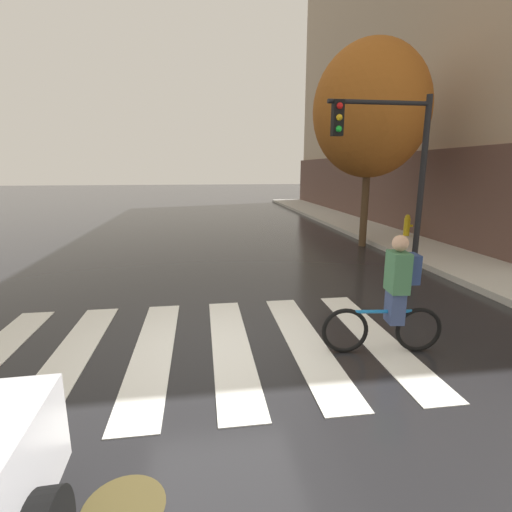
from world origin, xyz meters
TOP-DOWN VIEW (x-y plane):
  - ground_plane at (0.00, 0.00)m, footprint 120.00×120.00m
  - crosswalk_stripes at (-0.41, 0.00)m, footprint 6.13×3.63m
  - manhole_cover at (-0.89, -2.61)m, footprint 0.64×0.64m
  - cyclist at (2.38, -0.50)m, footprint 1.71×0.38m
  - traffic_light_near at (4.17, 3.36)m, footprint 2.47×0.28m
  - fire_hydrant at (7.26, 7.72)m, footprint 0.33×0.22m
  - street_tree_near at (5.16, 6.82)m, footprint 3.61×3.61m

SIDE VIEW (x-z plane):
  - ground_plane at x=0.00m, z-range 0.00..0.00m
  - manhole_cover at x=-0.89m, z-range 0.00..0.01m
  - crosswalk_stripes at x=-0.41m, z-range 0.00..0.01m
  - fire_hydrant at x=7.26m, z-range 0.14..0.92m
  - cyclist at x=2.38m, z-range 0.00..1.69m
  - traffic_light_near at x=4.17m, z-range 0.76..4.96m
  - street_tree_near at x=5.16m, z-range 1.13..7.55m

